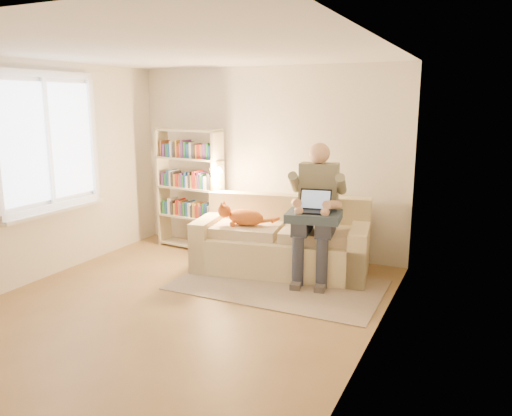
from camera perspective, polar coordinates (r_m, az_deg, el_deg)
The scene contains 13 objects.
floor at distance 5.47m, azimuth -8.51°, elevation -10.90°, with size 4.50×4.50×0.00m, color olive.
ceiling at distance 5.06m, azimuth -9.47°, elevation 17.33°, with size 4.00×4.50×0.02m, color white.
wall_left at distance 6.44m, azimuth -23.91°, elevation 3.69°, with size 0.02×4.50×2.60m, color silver.
wall_right at distance 4.33m, azimuth 13.56°, elevation 0.78°, with size 0.02×4.50×2.60m, color silver.
wall_back at distance 7.06m, azimuth 1.33°, elevation 5.38°, with size 4.00×0.02×2.60m, color silver.
window at distance 6.52m, azimuth -22.34°, elevation 4.59°, with size 0.12×1.52×1.69m.
sofa at distance 6.41m, azimuth 3.03°, elevation -4.15°, with size 2.29×1.32×0.92m.
person at distance 6.04m, azimuth 6.92°, elevation 0.43°, with size 0.57×0.81×1.64m.
cat at distance 6.32m, azimuth -1.84°, elevation -0.96°, with size 0.70×0.33×0.26m.
blanket at distance 5.88m, azimuth 7.34°, elevation -0.98°, with size 0.62×0.51×0.10m, color #2C3D4E.
laptop at distance 5.87m, azimuth 7.39°, elevation 0.17°, with size 0.42×0.38×0.31m.
bookshelf at distance 7.27m, azimuth -7.60°, elevation 2.83°, with size 1.16×0.43×1.75m.
rug at distance 5.95m, azimuth 2.56°, elevation -8.76°, with size 2.39×1.41×0.01m, color gray.
Camera 1 is at (2.84, -4.16, 2.12)m, focal length 35.00 mm.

